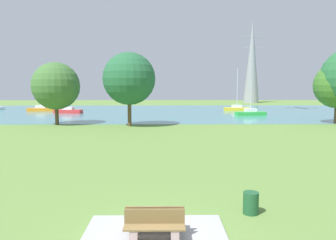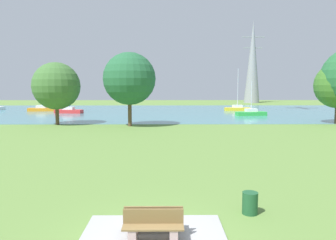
% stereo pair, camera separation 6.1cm
% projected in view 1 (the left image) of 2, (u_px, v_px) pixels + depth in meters
% --- Properties ---
extents(ground_plane, '(160.00, 160.00, 0.00)m').
position_uv_depth(ground_plane, '(162.00, 134.00, 31.68)').
color(ground_plane, olive).
extents(concrete_pad, '(4.40, 3.20, 0.10)m').
position_uv_depth(concrete_pad, '(155.00, 238.00, 9.79)').
color(concrete_pad, '#9F9F9F').
rests_on(concrete_pad, ground).
extents(bench_facing_water, '(1.80, 0.48, 0.89)m').
position_uv_depth(bench_facing_water, '(155.00, 221.00, 10.01)').
color(bench_facing_water, '#B29590').
rests_on(bench_facing_water, concrete_pad).
extents(bench_facing_inland, '(1.80, 0.48, 0.89)m').
position_uv_depth(bench_facing_inland, '(154.00, 228.00, 9.48)').
color(bench_facing_inland, '#B29590').
rests_on(bench_facing_inland, concrete_pad).
extents(litter_bin, '(0.56, 0.56, 0.80)m').
position_uv_depth(litter_bin, '(251.00, 203.00, 11.73)').
color(litter_bin, '#1E512D').
rests_on(litter_bin, ground).
extents(water_surface, '(140.00, 40.00, 0.02)m').
position_uv_depth(water_surface, '(163.00, 112.00, 59.52)').
color(water_surface, teal).
rests_on(water_surface, ground).
extents(sailboat_yellow, '(4.83, 1.59, 8.01)m').
position_uv_depth(sailboat_yellow, '(237.00, 108.00, 61.94)').
color(sailboat_yellow, yellow).
rests_on(sailboat_yellow, water_surface).
extents(sailboat_blue, '(4.83, 1.59, 5.61)m').
position_uv_depth(sailboat_blue, '(57.00, 106.00, 68.98)').
color(sailboat_blue, blue).
rests_on(sailboat_blue, water_surface).
extents(sailboat_orange, '(4.92, 1.95, 7.14)m').
position_uv_depth(sailboat_orange, '(41.00, 109.00, 60.67)').
color(sailboat_orange, orange).
rests_on(sailboat_orange, water_surface).
extents(sailboat_red, '(4.98, 2.25, 7.80)m').
position_uv_depth(sailboat_red, '(68.00, 111.00, 56.18)').
color(sailboat_red, red).
rests_on(sailboat_red, water_surface).
extents(sailboat_green, '(4.96, 2.16, 5.51)m').
position_uv_depth(sailboat_green, '(251.00, 113.00, 51.63)').
color(sailboat_green, green).
rests_on(sailboat_green, water_surface).
extents(tree_west_near, '(5.68, 5.68, 7.53)m').
position_uv_depth(tree_west_near, '(56.00, 86.00, 38.88)').
color(tree_west_near, brown).
rests_on(tree_west_near, ground).
extents(tree_mid_shore, '(6.07, 6.07, 8.56)m').
position_uv_depth(tree_mid_shore, '(129.00, 79.00, 37.25)').
color(tree_mid_shore, brown).
rests_on(tree_mid_shore, ground).
extents(electricity_pylon, '(6.40, 4.40, 23.19)m').
position_uv_depth(electricity_pylon, '(252.00, 62.00, 91.83)').
color(electricity_pylon, gray).
rests_on(electricity_pylon, ground).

